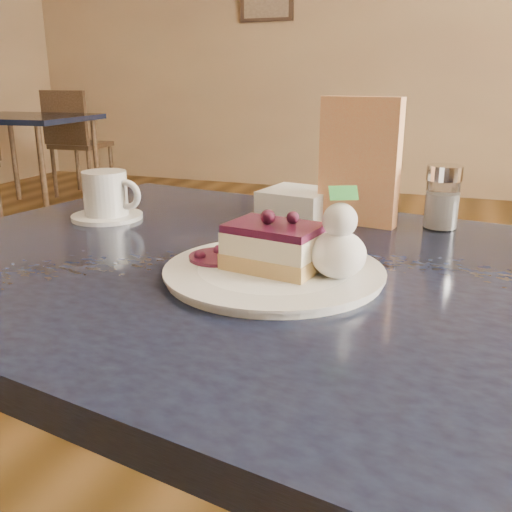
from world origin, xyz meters
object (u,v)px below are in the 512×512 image
(main_table, at_px, (290,318))
(cheesecake_slice, at_px, (274,247))
(dessert_plate, at_px, (274,272))
(coffee_set, at_px, (107,198))
(bg_table_far_left, at_px, (32,202))

(main_table, relative_size, cheesecake_slice, 9.94)
(main_table, relative_size, dessert_plate, 4.68)
(coffee_set, xyz_separation_m, bg_table_far_left, (-2.59, 2.67, -0.74))
(main_table, height_order, cheesecake_slice, cheesecake_slice)
(main_table, relative_size, coffee_set, 9.50)
(cheesecake_slice, bearing_deg, coffee_set, 162.87)
(main_table, distance_m, coffee_set, 0.45)
(main_table, bearing_deg, coffee_set, 169.32)
(cheesecake_slice, height_order, bg_table_far_left, cheesecake_slice)
(coffee_set, bearing_deg, bg_table_far_left, 134.14)
(main_table, relative_size, bg_table_far_left, 0.75)
(dessert_plate, height_order, cheesecake_slice, cheesecake_slice)
(cheesecake_slice, distance_m, coffee_set, 0.45)
(cheesecake_slice, relative_size, coffee_set, 0.96)
(dessert_plate, distance_m, coffee_set, 0.45)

